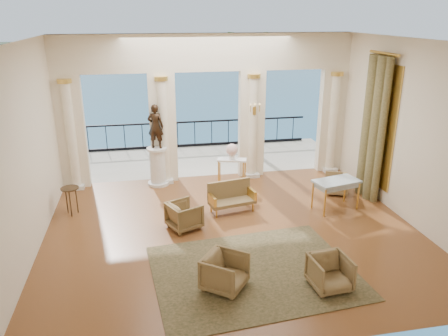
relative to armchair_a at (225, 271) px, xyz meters
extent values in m
plane|color=#523316|center=(0.63, 2.22, -0.39)|extent=(9.00, 9.00, 0.00)
plane|color=white|center=(0.63, -1.78, 1.86)|extent=(9.00, 0.00, 9.00)
plane|color=white|center=(-3.87, 2.22, 1.86)|extent=(0.00, 8.00, 8.00)
plane|color=white|center=(5.13, 2.22, 1.86)|extent=(0.00, 8.00, 8.00)
plane|color=white|center=(0.63, 2.22, 4.11)|extent=(9.00, 9.00, 0.00)
cube|color=beige|center=(0.63, 6.07, 3.56)|extent=(9.00, 0.30, 1.10)
cube|color=beige|center=(-3.47, 6.07, 1.31)|extent=(0.80, 0.30, 3.40)
cylinder|color=beige|center=(-3.47, 5.89, 1.21)|extent=(0.28, 0.28, 3.20)
cylinder|color=gold|center=(-3.47, 5.89, 2.86)|extent=(0.40, 0.40, 0.12)
cube|color=silver|center=(-3.47, 5.89, -0.33)|extent=(0.45, 0.45, 0.12)
cube|color=beige|center=(-0.77, 6.07, 1.31)|extent=(0.80, 0.30, 3.40)
cylinder|color=beige|center=(-0.77, 5.89, 1.21)|extent=(0.28, 0.28, 3.20)
cylinder|color=gold|center=(-0.77, 5.89, 2.86)|extent=(0.40, 0.40, 0.12)
cube|color=silver|center=(-0.77, 5.89, -0.33)|extent=(0.45, 0.45, 0.12)
cube|color=beige|center=(2.03, 6.07, 1.31)|extent=(0.80, 0.30, 3.40)
cylinder|color=beige|center=(2.03, 5.89, 1.21)|extent=(0.28, 0.28, 3.20)
cylinder|color=gold|center=(2.03, 5.89, 2.86)|extent=(0.40, 0.40, 0.12)
cube|color=silver|center=(2.03, 5.89, -0.33)|extent=(0.45, 0.45, 0.12)
cube|color=beige|center=(4.73, 6.07, 1.31)|extent=(0.80, 0.30, 3.40)
cylinder|color=beige|center=(4.73, 5.89, 1.21)|extent=(0.28, 0.28, 3.20)
cylinder|color=gold|center=(4.73, 5.89, 2.86)|extent=(0.40, 0.40, 0.12)
cube|color=silver|center=(4.73, 5.89, -0.33)|extent=(0.45, 0.45, 0.12)
cube|color=#A69F88|center=(0.63, 8.02, -0.44)|extent=(10.00, 3.60, 0.10)
cube|color=black|center=(0.63, 9.62, 0.61)|extent=(9.00, 0.06, 0.06)
cube|color=black|center=(0.63, 9.62, -0.34)|extent=(9.00, 0.06, 0.10)
cylinder|color=black|center=(0.63, 9.62, 0.11)|extent=(0.03, 0.03, 1.00)
cylinder|color=black|center=(-3.47, 9.62, 0.11)|extent=(0.03, 0.03, 1.00)
cylinder|color=black|center=(4.73, 9.62, 0.11)|extent=(0.03, 0.03, 1.00)
cylinder|color=#4C3823|center=(2.63, 8.82, 1.71)|extent=(0.20, 0.20, 4.20)
plane|color=#23587C|center=(0.63, 62.22, -6.39)|extent=(160.00, 160.00, 0.00)
cylinder|color=brown|center=(4.93, 3.27, 1.61)|extent=(0.26, 0.26, 4.00)
cylinder|color=brown|center=(4.89, 3.72, 1.61)|extent=(0.32, 0.32, 4.00)
cylinder|color=brown|center=(4.93, 4.17, 1.61)|extent=(0.26, 0.26, 4.00)
cylinder|color=gold|center=(4.98, 3.72, 3.66)|extent=(0.08, 1.40, 0.08)
cube|color=gold|center=(5.10, 3.72, 1.71)|extent=(0.04, 1.60, 3.40)
cube|color=gold|center=(2.03, 5.75, 1.81)|extent=(0.10, 0.04, 0.25)
cylinder|color=gold|center=(1.89, 5.67, 1.91)|extent=(0.02, 0.02, 0.22)
cylinder|color=gold|center=(2.03, 5.67, 1.91)|extent=(0.02, 0.02, 0.22)
cylinder|color=gold|center=(2.17, 5.67, 1.91)|extent=(0.02, 0.02, 0.22)
cube|color=#282F18|center=(0.69, 0.42, -0.38)|extent=(4.33, 3.51, 0.02)
imported|color=#453A21|center=(0.00, 0.00, 0.00)|extent=(1.02, 1.03, 0.78)
imported|color=#453A21|center=(1.99, -0.38, -0.02)|extent=(0.77, 0.73, 0.74)
imported|color=#453A21|center=(4.12, 4.02, -0.06)|extent=(0.79, 0.81, 0.66)
imported|color=#453A21|center=(-0.51, 2.66, -0.01)|extent=(0.92, 0.94, 0.75)
cube|color=#453A21|center=(0.85, 3.37, -0.12)|extent=(1.31, 0.74, 0.09)
cube|color=#453A21|center=(0.80, 3.60, 0.18)|extent=(1.22, 0.32, 0.50)
cube|color=gold|center=(0.29, 3.25, 0.05)|extent=(0.17, 0.51, 0.24)
cube|color=gold|center=(1.41, 3.48, 0.05)|extent=(0.17, 0.51, 0.24)
cylinder|color=gold|center=(0.37, 3.07, -0.27)|extent=(0.05, 0.05, 0.23)
cylinder|color=gold|center=(1.41, 3.28, -0.27)|extent=(0.05, 0.05, 0.23)
cylinder|color=gold|center=(0.29, 3.46, -0.27)|extent=(0.05, 0.05, 0.23)
cylinder|color=gold|center=(1.33, 3.67, -0.27)|extent=(0.05, 0.05, 0.23)
cube|color=#8AA1B0|center=(3.63, 3.02, 0.41)|extent=(1.33, 0.92, 0.05)
cylinder|color=gold|center=(3.16, 2.63, 0.00)|extent=(0.05, 0.05, 0.77)
cylinder|color=gold|center=(4.23, 2.88, 0.00)|extent=(0.05, 0.05, 0.77)
cylinder|color=gold|center=(3.04, 3.16, 0.00)|extent=(0.05, 0.05, 0.77)
cylinder|color=gold|center=(4.10, 3.42, 0.00)|extent=(0.05, 0.05, 0.77)
cylinder|color=silver|center=(-1.01, 5.72, -0.35)|extent=(0.65, 0.65, 0.09)
cylinder|color=silver|center=(-1.01, 5.72, 0.21)|extent=(0.48, 0.48, 1.04)
cylinder|color=silver|center=(-1.01, 5.72, 0.78)|extent=(0.61, 0.61, 0.07)
imported|color=black|center=(-1.01, 5.72, 1.48)|extent=(0.57, 0.47, 1.34)
cube|color=silver|center=(1.23, 5.27, 0.43)|extent=(0.95, 0.58, 0.05)
cylinder|color=gold|center=(0.82, 5.26, 0.01)|extent=(0.04, 0.04, 0.79)
cylinder|color=gold|center=(1.58, 5.04, 0.01)|extent=(0.04, 0.04, 0.79)
cylinder|color=gold|center=(0.89, 5.50, 0.01)|extent=(0.04, 0.04, 0.79)
cylinder|color=gold|center=(1.65, 5.28, 0.01)|extent=(0.04, 0.04, 0.79)
cylinder|color=white|center=(1.23, 5.27, 0.57)|extent=(0.18, 0.18, 0.23)
sphere|color=#E7A3A6|center=(1.23, 5.27, 0.75)|extent=(0.36, 0.36, 0.36)
cylinder|color=black|center=(-3.36, 4.01, 0.35)|extent=(0.46, 0.46, 0.03)
cylinder|color=black|center=(-3.23, 4.08, -0.03)|extent=(0.03, 0.03, 0.72)
cylinder|color=black|center=(-3.48, 4.09, -0.03)|extent=(0.03, 0.03, 0.72)
cylinder|color=black|center=(-3.36, 3.86, -0.03)|extent=(0.03, 0.03, 0.72)
camera|label=1|loc=(-1.37, -7.09, 4.68)|focal=35.00mm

